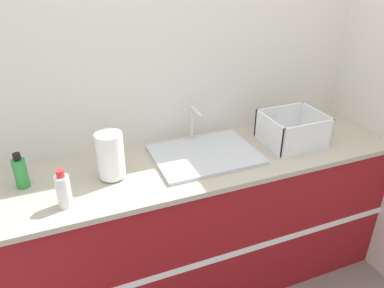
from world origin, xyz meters
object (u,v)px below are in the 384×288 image
object	(u,v)px
paper_towel_roll	(111,156)
dish_rack	(292,132)
bottle_white_spray	(64,190)
bottle_green	(21,172)
sink	(205,153)

from	to	relation	value
paper_towel_roll	dish_rack	world-z (taller)	paper_towel_roll
dish_rack	bottle_white_spray	world-z (taller)	bottle_white_spray
paper_towel_roll	bottle_green	xyz separation A→B (m)	(-0.42, 0.08, -0.04)
paper_towel_roll	bottle_white_spray	distance (m)	0.30
paper_towel_roll	bottle_white_spray	xyz separation A→B (m)	(-0.24, -0.16, -0.04)
bottle_green	bottle_white_spray	size ratio (longest dim) A/B	0.98
paper_towel_roll	dish_rack	size ratio (longest dim) A/B	0.72
paper_towel_roll	bottle_green	bearing A→B (deg)	169.33
sink	dish_rack	size ratio (longest dim) A/B	1.68
dish_rack	paper_towel_roll	bearing A→B (deg)	178.91
bottle_white_spray	paper_towel_roll	bearing A→B (deg)	33.09
paper_towel_roll	bottle_green	size ratio (longest dim) A/B	1.34
paper_towel_roll	bottle_white_spray	world-z (taller)	paper_towel_roll
dish_rack	bottle_white_spray	distance (m)	1.32
sink	bottle_white_spray	size ratio (longest dim) A/B	3.04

